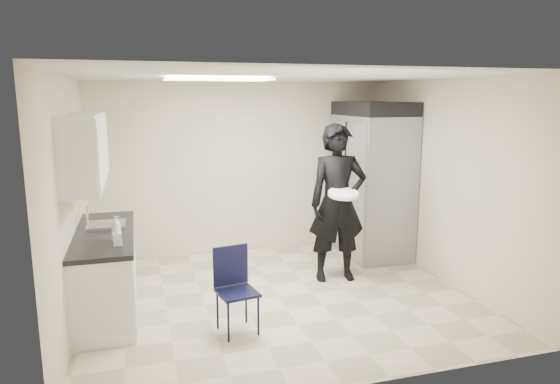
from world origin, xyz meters
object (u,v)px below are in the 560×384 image
object	(u,v)px
folding_chair	(237,293)
commercial_fridge	(371,186)
lower_counter	(106,273)
man_tuxedo	(337,203)

from	to	relation	value
folding_chair	commercial_fridge	bearing A→B (deg)	29.21
commercial_fridge	lower_counter	bearing A→B (deg)	-164.12
lower_counter	man_tuxedo	bearing A→B (deg)	3.65
commercial_fridge	folding_chair	world-z (taller)	commercial_fridge
man_tuxedo	commercial_fridge	bearing A→B (deg)	50.96
lower_counter	folding_chair	bearing A→B (deg)	-36.44
commercial_fridge	folding_chair	bearing A→B (deg)	-140.60
folding_chair	man_tuxedo	world-z (taller)	man_tuxedo
folding_chair	man_tuxedo	xyz separation A→B (m)	(1.56, 1.14, 0.60)
commercial_fridge	folding_chair	size ratio (longest dim) A/B	2.48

